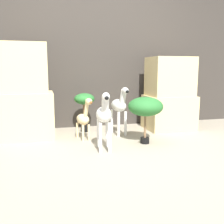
{
  "coord_description": "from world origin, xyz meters",
  "views": [
    {
      "loc": [
        -0.86,
        -2.61,
        0.94
      ],
      "look_at": [
        0.01,
        0.66,
        0.39
      ],
      "focal_mm": 42.0,
      "sensor_mm": 36.0,
      "label": 1
    }
  ],
  "objects": [
    {
      "name": "potted_palm_front",
      "position": [
        0.4,
        0.44,
        0.47
      ],
      "size": [
        0.44,
        0.44,
        0.6
      ],
      "color": "black",
      "rests_on": "ground_plane"
    },
    {
      "name": "giraffe_figurine",
      "position": [
        -0.34,
        0.81,
        0.3
      ],
      "size": [
        0.22,
        0.41,
        0.58
      ],
      "color": "beige",
      "rests_on": "ground_plane"
    },
    {
      "name": "ground_plane",
      "position": [
        0.0,
        0.0,
        0.0
      ],
      "size": [
        14.0,
        14.0,
        0.0
      ],
      "primitive_type": "plane",
      "color": "#9E937F"
    },
    {
      "name": "zebra_left",
      "position": [
        -0.18,
        0.28,
        0.42
      ],
      "size": [
        0.22,
        0.49,
        0.7
      ],
      "color": "silver",
      "rests_on": "ground_plane"
    },
    {
      "name": "rock_pillar_right",
      "position": [
        1.08,
        1.14,
        0.54
      ],
      "size": [
        0.73,
        0.57,
        1.13
      ],
      "color": "#DBC184",
      "rests_on": "ground_plane"
    },
    {
      "name": "rock_pillar_left",
      "position": [
        -1.08,
        1.14,
        0.59
      ],
      "size": [
        0.73,
        0.57,
        1.29
      ],
      "color": "#DBC184",
      "rests_on": "ground_plane"
    },
    {
      "name": "wall_back",
      "position": [
        0.0,
        1.68,
        1.1
      ],
      "size": [
        6.4,
        0.08,
        2.2
      ],
      "color": "#38332D",
      "rests_on": "ground_plane"
    },
    {
      "name": "zebra_right",
      "position": [
        0.21,
        0.97,
        0.42
      ],
      "size": [
        0.22,
        0.49,
        0.7
      ],
      "color": "silver",
      "rests_on": "ground_plane"
    },
    {
      "name": "potted_palm_back",
      "position": [
        -0.25,
        1.28,
        0.46
      ],
      "size": [
        0.31,
        0.31,
        0.59
      ],
      "color": "black",
      "rests_on": "ground_plane"
    }
  ]
}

